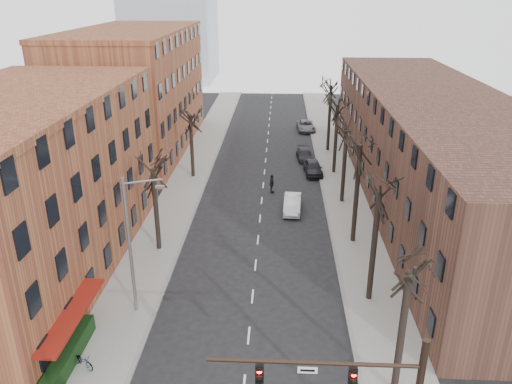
# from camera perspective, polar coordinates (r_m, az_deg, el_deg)

# --- Properties ---
(sidewalk_left) EXTENTS (4.00, 90.00, 0.15)m
(sidewalk_left) POSITION_cam_1_polar(r_m,az_deg,el_deg) (55.01, -7.42, 2.15)
(sidewalk_left) COLOR gray
(sidewalk_left) RESTS_ON ground
(sidewalk_right) EXTENTS (4.00, 90.00, 0.15)m
(sidewalk_right) POSITION_cam_1_polar(r_m,az_deg,el_deg) (54.55, 9.38, 1.86)
(sidewalk_right) COLOR gray
(sidewalk_right) RESTS_ON ground
(building_left_near) EXTENTS (12.00, 26.00, 12.00)m
(building_left_near) POSITION_cam_1_polar(r_m,az_deg,el_deg) (37.74, -25.20, 0.13)
(building_left_near) COLOR brown
(building_left_near) RESTS_ON ground
(building_left_far) EXTENTS (12.00, 28.00, 14.00)m
(building_left_far) POSITION_cam_1_polar(r_m,az_deg,el_deg) (63.45, -13.60, 10.94)
(building_left_far) COLOR brown
(building_left_far) RESTS_ON ground
(building_right) EXTENTS (12.00, 50.00, 10.00)m
(building_right) POSITION_cam_1_polar(r_m,az_deg,el_deg) (49.98, 19.51, 4.90)
(building_right) COLOR #4E2F24
(building_right) RESTS_ON ground
(awning_left) EXTENTS (1.20, 7.00, 0.15)m
(awning_left) POSITION_cam_1_polar(r_m,az_deg,el_deg) (30.88, -19.61, -16.97)
(awning_left) COLOR maroon
(awning_left) RESTS_ON ground
(hedge) EXTENTS (0.80, 6.00, 1.00)m
(hedge) POSITION_cam_1_polar(r_m,az_deg,el_deg) (29.81, -20.68, -17.14)
(hedge) COLOR black
(hedge) RESTS_ON sidewalk_left
(tree_right_b) EXTENTS (5.20, 5.20, 10.80)m
(tree_right_b) POSITION_cam_1_polar(r_m,az_deg,el_deg) (34.15, 12.73, -11.90)
(tree_right_b) COLOR black
(tree_right_b) RESTS_ON ground
(tree_right_c) EXTENTS (5.20, 5.20, 11.60)m
(tree_right_c) POSITION_cam_1_polar(r_m,az_deg,el_deg) (40.92, 10.97, -5.61)
(tree_right_c) COLOR black
(tree_right_c) RESTS_ON ground
(tree_right_d) EXTENTS (5.20, 5.20, 10.00)m
(tree_right_d) POSITION_cam_1_polar(r_m,az_deg,el_deg) (48.07, 9.75, -1.14)
(tree_right_d) COLOR black
(tree_right_d) RESTS_ON ground
(tree_right_e) EXTENTS (5.20, 5.20, 10.80)m
(tree_right_e) POSITION_cam_1_polar(r_m,az_deg,el_deg) (55.46, 8.86, 2.15)
(tree_right_e) COLOR black
(tree_right_e) RESTS_ON ground
(tree_right_f) EXTENTS (5.20, 5.20, 11.60)m
(tree_right_f) POSITION_cam_1_polar(r_m,az_deg,el_deg) (62.99, 8.17, 4.67)
(tree_right_f) COLOR black
(tree_right_f) RESTS_ON ground
(tree_left_a) EXTENTS (5.20, 5.20, 9.50)m
(tree_left_a) POSITION_cam_1_polar(r_m,az_deg,el_deg) (39.80, -10.98, -6.46)
(tree_left_a) COLOR black
(tree_left_a) RESTS_ON ground
(tree_left_b) EXTENTS (5.20, 5.20, 9.50)m
(tree_left_b) POSITION_cam_1_polar(r_m,az_deg,el_deg) (54.04, -7.18, 1.70)
(tree_left_b) COLOR black
(tree_left_b) RESTS_ON ground
(streetlight) EXTENTS (2.45, 0.22, 9.03)m
(streetlight) POSITION_cam_1_polar(r_m,az_deg,el_deg) (30.54, -13.99, -5.44)
(streetlight) COLOR slate
(streetlight) RESTS_ON ground
(silver_sedan) EXTENTS (1.73, 4.39, 1.42)m
(silver_sedan) POSITION_cam_1_polar(r_m,az_deg,el_deg) (45.37, 4.17, -1.35)
(silver_sedan) COLOR silver
(silver_sedan) RESTS_ON ground
(parked_car_near) EXTENTS (2.15, 4.62, 1.53)m
(parked_car_near) POSITION_cam_1_polar(r_m,az_deg,el_deg) (54.59, 6.54, 2.80)
(parked_car_near) COLOR black
(parked_car_near) RESTS_ON ground
(parked_car_mid) EXTENTS (2.09, 4.41, 1.24)m
(parked_car_mid) POSITION_cam_1_polar(r_m,az_deg,el_deg) (59.21, 5.57, 4.27)
(parked_car_mid) COLOR black
(parked_car_mid) RESTS_ON ground
(parked_car_far) EXTENTS (2.68, 5.20, 1.40)m
(parked_car_far) POSITION_cam_1_polar(r_m,az_deg,el_deg) (71.67, 5.72, 7.54)
(parked_car_far) COLOR slate
(parked_car_far) RESTS_ON ground
(pedestrian_crossing) EXTENTS (0.56, 1.15, 1.91)m
(pedestrian_crossing) POSITION_cam_1_polar(r_m,az_deg,el_deg) (49.19, 1.81, 0.94)
(pedestrian_crossing) COLOR black
(pedestrian_crossing) RESTS_ON ground
(bicycle) EXTENTS (1.67, 1.28, 0.84)m
(bicycle) POSITION_cam_1_polar(r_m,az_deg,el_deg) (29.42, -19.21, -17.71)
(bicycle) COLOR gray
(bicycle) RESTS_ON sidewalk_left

